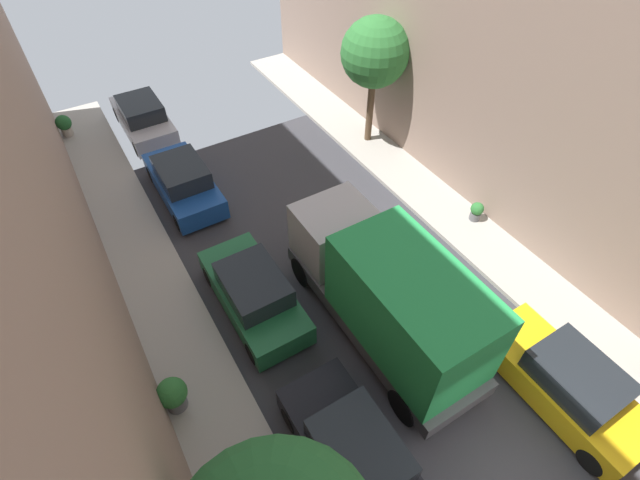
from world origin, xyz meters
name	(u,v)px	position (x,y,z in m)	size (l,w,h in m)	color
parked_car_left_2	(356,454)	(-2.70, 2.19, 0.72)	(1.78, 4.20, 1.57)	black
parked_car_left_3	(254,293)	(-2.70, 7.41, 0.72)	(1.78, 4.20, 1.57)	#1E6638
parked_car_left_4	(183,182)	(-2.70, 13.32, 0.72)	(1.78, 4.20, 1.57)	#194799
parked_car_left_5	(143,118)	(-2.70, 18.37, 0.72)	(1.78, 4.20, 1.57)	silver
parked_car_right_2	(566,383)	(2.70, 0.90, 0.72)	(1.78, 4.20, 1.57)	gold
delivery_truck	(388,294)	(0.00, 4.78, 1.79)	(2.26, 6.60, 3.38)	#4C4C51
street_tree_1	(375,53)	(5.18, 12.78, 3.86)	(2.58, 2.58, 5.03)	brown
potted_plant_2	(477,211)	(5.51, 6.76, 0.53)	(0.45, 0.45, 0.71)	slate
potted_plant_3	(64,124)	(-5.70, 19.72, 0.66)	(0.63, 0.63, 0.92)	#B2A899
potted_plant_4	(173,395)	(-5.71, 5.63, 0.74)	(0.74, 0.74, 1.05)	slate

